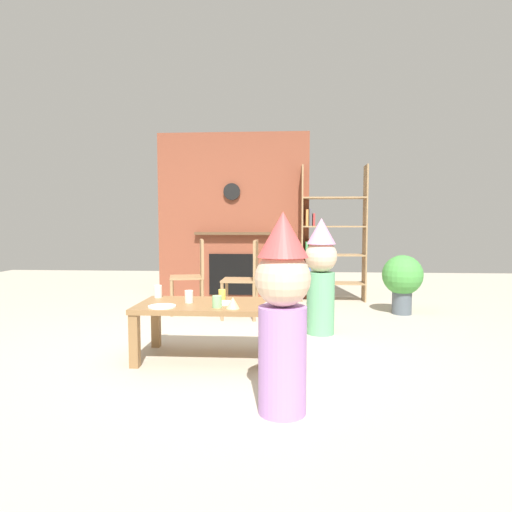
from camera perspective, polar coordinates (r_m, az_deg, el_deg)
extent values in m
plane|color=#BCB29E|center=(3.85, -2.67, -12.08)|extent=(12.00, 12.00, 0.00)
cube|color=brown|center=(6.32, -3.01, 5.32)|extent=(2.20, 0.18, 2.40)
cube|color=black|center=(6.26, -3.09, -2.47)|extent=(0.70, 0.02, 0.60)
cube|color=brown|center=(6.18, -3.15, 3.02)|extent=(1.10, 0.10, 0.04)
cylinder|color=black|center=(6.22, -3.24, 8.56)|extent=(0.24, 0.04, 0.24)
cube|color=#9E7A51|center=(6.08, 6.14, 2.98)|extent=(0.02, 0.28, 1.90)
cube|color=#9E7A51|center=(6.18, 14.33, 2.90)|extent=(0.02, 0.28, 1.90)
cube|color=#9E7A51|center=(6.17, 10.18, -3.56)|extent=(0.86, 0.28, 0.02)
cube|color=#9E7A51|center=(6.13, 10.23, 0.14)|extent=(0.86, 0.28, 0.02)
cube|color=#9E7A51|center=(6.11, 10.28, 3.88)|extent=(0.86, 0.28, 0.02)
cube|color=#9E7A51|center=(6.12, 10.33, 7.63)|extent=(0.86, 0.28, 0.02)
cube|color=#B23333|center=(6.13, 6.71, -2.53)|extent=(0.03, 0.20, 0.20)
cube|color=#3359A5|center=(6.13, 7.14, -2.48)|extent=(0.02, 0.20, 0.21)
cube|color=#3F8C4C|center=(6.09, 6.76, 1.08)|extent=(0.03, 0.20, 0.18)
cube|color=gold|center=(6.09, 7.28, 1.29)|extent=(0.04, 0.20, 0.22)
cube|color=#8C4C99|center=(6.10, 7.78, 1.01)|extent=(0.03, 0.20, 0.16)
cube|color=#D87F3F|center=(6.08, 6.79, 5.09)|extent=(0.03, 0.20, 0.23)
cube|color=#4C4C51|center=(6.09, 7.22, 5.12)|extent=(0.03, 0.20, 0.24)
cube|color=#B23333|center=(6.09, 7.70, 4.82)|extent=(0.03, 0.20, 0.17)
cube|color=olive|center=(3.49, -6.33, -6.58)|extent=(1.13, 0.64, 0.04)
cube|color=olive|center=(3.42, -15.89, -10.83)|extent=(0.07, 0.07, 0.41)
cube|color=olive|center=(3.23, 2.14, -11.56)|extent=(0.07, 0.07, 0.41)
cube|color=olive|center=(3.92, -13.19, -8.82)|extent=(0.07, 0.07, 0.41)
cube|color=olive|center=(3.76, 2.36, -9.28)|extent=(0.07, 0.07, 0.41)
cylinder|color=silver|center=(3.52, -8.93, -5.37)|extent=(0.07, 0.07, 0.10)
cylinder|color=#8CD18C|center=(3.29, -5.21, -6.08)|extent=(0.07, 0.07, 0.09)
cylinder|color=silver|center=(3.81, -12.93, -4.63)|extent=(0.07, 0.07, 0.11)
cylinder|color=#F2CC4C|center=(3.64, -4.55, -5.13)|extent=(0.06, 0.06, 0.09)
cylinder|color=white|center=(3.38, -12.42, -6.58)|extent=(0.21, 0.21, 0.01)
cylinder|color=white|center=(3.45, -4.28, -6.26)|extent=(0.19, 0.19, 0.01)
cone|color=#EAC68C|center=(3.25, -3.10, -6.23)|extent=(0.10, 0.10, 0.09)
cube|color=silver|center=(3.42, 1.14, -6.41)|extent=(0.05, 0.15, 0.01)
cylinder|color=#B27FCC|center=(2.52, 3.53, -13.66)|extent=(0.28, 0.28, 0.62)
sphere|color=beige|center=(2.42, 3.59, -3.03)|extent=(0.32, 0.32, 0.32)
cone|color=#EA4C4C|center=(2.40, 3.61, 2.88)|extent=(0.29, 0.29, 0.26)
cylinder|color=#66B27F|center=(4.30, 8.60, -6.22)|extent=(0.27, 0.27, 0.61)
sphere|color=beige|center=(4.24, 8.67, -0.03)|extent=(0.32, 0.32, 0.32)
cone|color=pink|center=(4.22, 8.71, 3.31)|extent=(0.28, 0.28, 0.25)
cube|color=#9E7A51|center=(5.27, -9.22, -2.80)|extent=(0.48, 0.48, 0.02)
cube|color=#9E7A51|center=(5.25, -7.23, -0.23)|extent=(0.12, 0.40, 0.45)
cylinder|color=#9E7A51|center=(5.48, -11.10, -4.93)|extent=(0.04, 0.04, 0.43)
cylinder|color=#9E7A51|center=(5.13, -11.19, -5.57)|extent=(0.04, 0.04, 0.43)
cylinder|color=#9E7A51|center=(5.49, -7.33, -4.88)|extent=(0.04, 0.04, 0.43)
cylinder|color=#9E7A51|center=(5.13, -7.15, -5.51)|extent=(0.04, 0.04, 0.43)
cube|color=#9E7A51|center=(4.94, -2.18, -3.22)|extent=(0.41, 0.41, 0.02)
cube|color=#9E7A51|center=(4.90, -0.04, -0.52)|extent=(0.04, 0.40, 0.45)
cylinder|color=#9E7A51|center=(5.18, -3.93, -5.41)|extent=(0.04, 0.04, 0.43)
cylinder|color=#9E7A51|center=(4.83, -4.55, -6.12)|extent=(0.04, 0.04, 0.43)
cylinder|color=#9E7A51|center=(5.14, 0.07, -5.47)|extent=(0.04, 0.04, 0.43)
cylinder|color=#9E7A51|center=(4.78, -0.27, -6.20)|extent=(0.04, 0.04, 0.43)
cylinder|color=#4C5660|center=(5.48, 18.87, -5.93)|extent=(0.23, 0.23, 0.27)
sphere|color=#469942|center=(5.43, 18.95, -2.41)|extent=(0.48, 0.48, 0.48)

